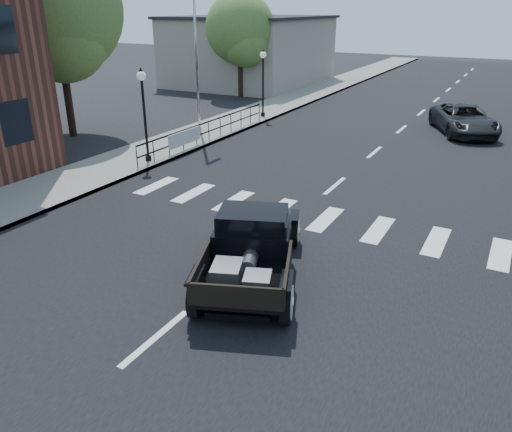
% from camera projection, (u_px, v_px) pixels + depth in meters
% --- Properties ---
extents(ground, '(120.00, 120.00, 0.00)m').
position_uv_depth(ground, '(235.00, 271.00, 12.06)').
color(ground, black).
rests_on(ground, ground).
extents(road, '(14.00, 80.00, 0.02)m').
position_uv_depth(road, '(392.00, 138.00, 24.22)').
color(road, black).
rests_on(road, ground).
extents(road_markings, '(12.00, 60.00, 0.06)m').
position_uv_depth(road_markings, '(360.00, 165.00, 20.17)').
color(road_markings, silver).
rests_on(road_markings, ground).
extents(sidewalk_left, '(3.00, 80.00, 0.15)m').
position_uv_depth(sidewalk_left, '(240.00, 119.00, 27.91)').
color(sidewalk_left, gray).
rests_on(sidewalk_left, ground).
extents(low_building_left, '(10.00, 12.00, 5.00)m').
position_uv_depth(low_building_left, '(251.00, 52.00, 40.35)').
color(low_building_left, gray).
rests_on(low_building_left, ground).
extents(railing, '(0.08, 10.00, 1.00)m').
position_uv_depth(railing, '(209.00, 129.00, 23.11)').
color(railing, black).
rests_on(railing, sidewalk_left).
extents(banner, '(0.04, 2.20, 0.60)m').
position_uv_depth(banner, '(185.00, 143.00, 21.53)').
color(banner, silver).
rests_on(banner, sidewalk_left).
extents(lamp_post_b, '(0.36, 0.36, 3.63)m').
position_uv_depth(lamp_post_b, '(145.00, 116.00, 19.48)').
color(lamp_post_b, black).
rests_on(lamp_post_b, sidewalk_left).
extents(lamp_post_c, '(0.36, 0.36, 3.63)m').
position_uv_depth(lamp_post_c, '(263.00, 83.00, 27.59)').
color(lamp_post_c, black).
rests_on(lamp_post_c, sidewalk_left).
extents(flagpole, '(0.12, 0.12, 11.68)m').
position_uv_depth(flagpole, '(194.00, 4.00, 23.48)').
color(flagpole, silver).
rests_on(flagpole, sidewalk_left).
extents(big_tree_near, '(6.01, 6.01, 8.83)m').
position_uv_depth(big_tree_near, '(60.00, 41.00, 22.95)').
color(big_tree_near, '#4A682C').
rests_on(big_tree_near, ground).
extents(big_tree_far, '(4.68, 4.68, 6.87)m').
position_uv_depth(big_tree_far, '(240.00, 45.00, 34.03)').
color(big_tree_far, '#4A682C').
rests_on(big_tree_far, ground).
extents(hotrod_pickup, '(3.83, 5.30, 1.67)m').
position_uv_depth(hotrod_pickup, '(252.00, 246.00, 11.46)').
color(hotrod_pickup, black).
rests_on(hotrod_pickup, ground).
extents(second_car, '(4.23, 5.56, 1.40)m').
position_uv_depth(second_car, '(464.00, 120.00, 24.80)').
color(second_car, black).
rests_on(second_car, ground).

